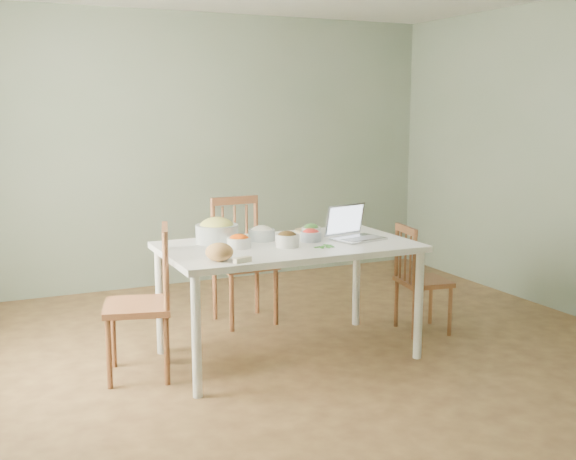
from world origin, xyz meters
name	(u,v)px	position (x,y,z in m)	size (l,w,h in m)	color
floor	(314,356)	(0.00, 0.00, 0.00)	(5.00, 5.00, 0.00)	#462F1E
wall_back	(203,150)	(0.00, 2.50, 1.35)	(5.00, 0.00, 2.70)	gray
dining_table	(288,300)	(-0.16, 0.10, 0.41)	(1.77, 0.99, 0.83)	white
chair_far	(244,261)	(-0.15, 0.99, 0.52)	(0.46, 0.44, 1.04)	brown
chair_left	(138,303)	(-1.23, 0.17, 0.51)	(0.45, 0.43, 1.01)	brown
chair_right	(424,279)	(1.06, 0.16, 0.43)	(0.38, 0.36, 0.87)	brown
bread_boule	(219,252)	(-0.79, -0.22, 0.89)	(0.18, 0.18, 0.12)	tan
butter_stick	(243,260)	(-0.67, -0.33, 0.84)	(0.12, 0.04, 0.03)	beige
bowl_squash	(217,231)	(-0.60, 0.35, 0.92)	(0.30, 0.30, 0.18)	#DED958
bowl_carrot	(239,241)	(-0.53, 0.11, 0.87)	(0.17, 0.17, 0.09)	#CB4B01
bowl_onion	(262,233)	(-0.28, 0.30, 0.88)	(0.19, 0.19, 0.10)	#F1E9CA
bowl_mushroom	(287,239)	(-0.21, 0.01, 0.88)	(0.16, 0.16, 0.11)	black
bowl_redpep	(311,235)	(0.03, 0.12, 0.87)	(0.15, 0.15, 0.09)	red
bowl_broccoli	(311,230)	(0.13, 0.31, 0.87)	(0.14, 0.14, 0.09)	#19461C
flatbread	(306,230)	(0.18, 0.49, 0.84)	(0.18, 0.18, 0.02)	beige
basil_bunch	(323,246)	(0.01, -0.11, 0.84)	(0.18, 0.18, 0.02)	#1A531E
laptop	(359,223)	(0.37, 0.02, 0.95)	(0.36, 0.29, 0.25)	#BCBCC0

